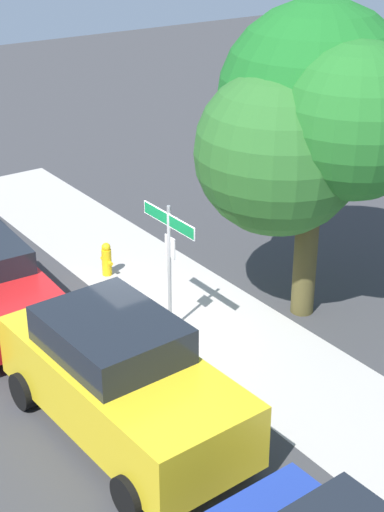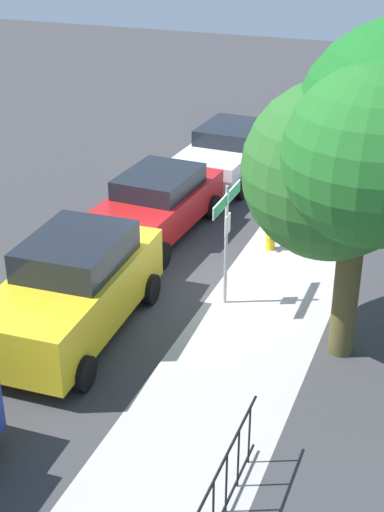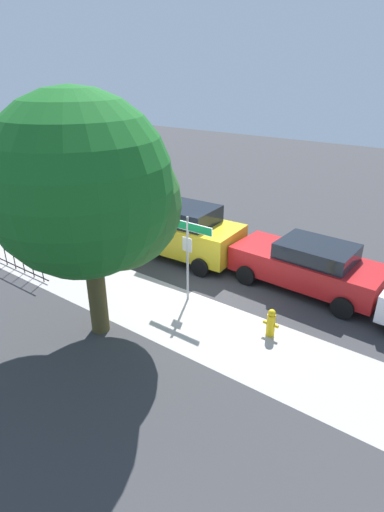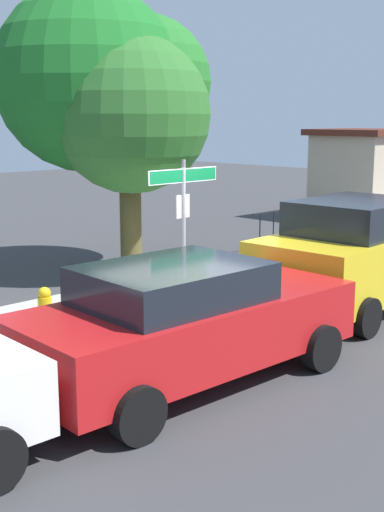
{
  "view_description": "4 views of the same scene",
  "coord_description": "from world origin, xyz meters",
  "px_view_note": "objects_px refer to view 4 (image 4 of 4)",
  "views": [
    {
      "loc": [
        11.43,
        -6.96,
        7.94
      ],
      "look_at": [
        -0.03,
        1.21,
        1.24
      ],
      "focal_mm": 54.88,
      "sensor_mm": 36.0,
      "label": 1
    },
    {
      "loc": [
        13.14,
        4.6,
        7.83
      ],
      "look_at": [
        0.87,
        -0.15,
        1.23
      ],
      "focal_mm": 51.48,
      "sensor_mm": 36.0,
      "label": 2
    },
    {
      "loc": [
        -5.94,
        8.85,
        6.35
      ],
      "look_at": [
        0.26,
        0.33,
        1.44
      ],
      "focal_mm": 28.36,
      "sensor_mm": 36.0,
      "label": 3
    },
    {
      "loc": [
        -8.06,
        -8.29,
        3.36
      ],
      "look_at": [
        0.17,
        -0.01,
        0.98
      ],
      "focal_mm": 47.91,
      "sensor_mm": 36.0,
      "label": 4
    }
  ],
  "objects_px": {
    "street_sign": "(184,201)",
    "utility_shed": "(362,174)",
    "shade_tree": "(113,89)",
    "car_yellow": "(361,253)",
    "car_red": "(186,321)",
    "fire_hydrant": "(45,312)"
  },
  "relations": [
    {
      "from": "street_sign",
      "to": "shade_tree",
      "type": "distance_m",
      "value": 3.57
    },
    {
      "from": "shade_tree",
      "to": "car_yellow",
      "type": "bearing_deg",
      "value": -74.82
    },
    {
      "from": "utility_shed",
      "to": "car_yellow",
      "type": "bearing_deg",
      "value": -148.5
    },
    {
      "from": "shade_tree",
      "to": "utility_shed",
      "type": "relative_size",
      "value": 1.96
    },
    {
      "from": "street_sign",
      "to": "car_yellow",
      "type": "xyz_separation_m",
      "value": [
        2.13,
        -2.36,
        -0.91
      ]
    },
    {
      "from": "street_sign",
      "to": "shade_tree",
      "type": "xyz_separation_m",
      "value": [
        0.72,
        2.84,
        2.05
      ]
    },
    {
      "from": "street_sign",
      "to": "utility_shed",
      "type": "xyz_separation_m",
      "value": [
        11.53,
        3.4,
        -0.37
      ]
    },
    {
      "from": "shade_tree",
      "to": "car_yellow",
      "type": "distance_m",
      "value": 6.15
    },
    {
      "from": "street_sign",
      "to": "shade_tree",
      "type": "relative_size",
      "value": 0.43
    },
    {
      "from": "car_yellow",
      "to": "utility_shed",
      "type": "bearing_deg",
      "value": 29.01
    },
    {
      "from": "car_yellow",
      "to": "street_sign",
      "type": "bearing_deg",
      "value": 129.6
    },
    {
      "from": "car_red",
      "to": "fire_hydrant",
      "type": "xyz_separation_m",
      "value": [
        -0.22,
        2.92,
        -0.44
      ]
    },
    {
      "from": "street_sign",
      "to": "utility_shed",
      "type": "bearing_deg",
      "value": 16.42
    },
    {
      "from": "street_sign",
      "to": "car_red",
      "type": "relative_size",
      "value": 0.56
    },
    {
      "from": "street_sign",
      "to": "fire_hydrant",
      "type": "xyz_separation_m",
      "value": [
        -2.82,
        0.2,
        -1.51
      ]
    },
    {
      "from": "car_red",
      "to": "shade_tree",
      "type": "bearing_deg",
      "value": 61.63
    },
    {
      "from": "street_sign",
      "to": "shade_tree",
      "type": "bearing_deg",
      "value": 75.75
    },
    {
      "from": "car_red",
      "to": "car_yellow",
      "type": "xyz_separation_m",
      "value": [
        4.73,
        0.36,
        0.16
      ]
    },
    {
      "from": "street_sign",
      "to": "car_red",
      "type": "xyz_separation_m",
      "value": [
        -2.6,
        -2.72,
        -1.07
      ]
    },
    {
      "from": "car_yellow",
      "to": "fire_hydrant",
      "type": "distance_m",
      "value": 5.61
    },
    {
      "from": "car_red",
      "to": "fire_hydrant",
      "type": "bearing_deg",
      "value": 96.84
    },
    {
      "from": "car_yellow",
      "to": "fire_hydrant",
      "type": "bearing_deg",
      "value": 150.21
    }
  ]
}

